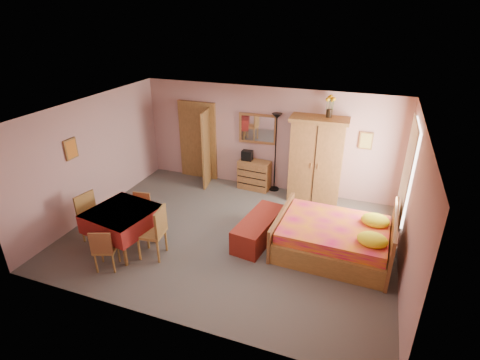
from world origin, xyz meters
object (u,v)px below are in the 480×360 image
at_px(dining_table, 124,229).
at_px(chair_south, 106,248).
at_px(chair_east, 151,232).
at_px(bed, 334,230).
at_px(chair_west, 94,219).
at_px(stereo, 247,155).
at_px(wardrobe, 316,160).
at_px(floor_lamp, 275,153).
at_px(wall_mirror, 258,129).
at_px(chair_north, 140,214).
at_px(chest_of_drawers, 254,175).
at_px(sunflower_vase, 330,106).
at_px(bench, 259,229).

distance_m(dining_table, chair_south, 0.63).
height_order(dining_table, chair_east, chair_east).
distance_m(bed, chair_west, 4.69).
relative_size(stereo, chair_west, 0.27).
distance_m(wardrobe, bed, 2.25).
distance_m(floor_lamp, bed, 2.90).
xyz_separation_m(wall_mirror, floor_lamp, (0.50, -0.10, -0.55)).
relative_size(chair_south, chair_west, 0.84).
distance_m(chair_north, chair_west, 0.89).
height_order(wardrobe, chair_south, wardrobe).
height_order(chest_of_drawers, wardrobe, wardrobe).
distance_m(floor_lamp, dining_table, 4.08).
bearing_deg(dining_table, sunflower_vase, 46.20).
height_order(chest_of_drawers, bench, chest_of_drawers).
distance_m(stereo, chair_west, 3.96).
relative_size(bed, chair_south, 2.56).
relative_size(stereo, sunflower_vase, 0.54).
distance_m(chest_of_drawers, chair_east, 3.53).
relative_size(stereo, chair_north, 0.33).
relative_size(bed, dining_table, 1.88).
bearing_deg(chair_south, stereo, 52.09).
distance_m(chest_of_drawers, chair_north, 3.18).
height_order(wall_mirror, chair_east, wall_mirror).
distance_m(stereo, chair_south, 4.24).
bearing_deg(chair_west, wall_mirror, 158.63).
bearing_deg(bench, chair_west, -159.38).
distance_m(floor_lamp, chair_south, 4.60).
distance_m(stereo, chair_north, 3.13).
xyz_separation_m(chest_of_drawers, chair_south, (-1.47, -4.01, 0.04)).
distance_m(dining_table, chair_north, 0.63).
bearing_deg(bed, chair_east, -156.08).
xyz_separation_m(chest_of_drawers, wardrobe, (1.54, -0.06, 0.65)).
bearing_deg(dining_table, wardrobe, 47.15).
xyz_separation_m(bench, chair_east, (-1.72, -1.21, 0.26)).
xyz_separation_m(sunflower_vase, dining_table, (-3.26, -3.40, -1.89)).
xyz_separation_m(wardrobe, chair_west, (-3.78, -3.30, -0.53)).
bearing_deg(wardrobe, chair_south, -129.76).
distance_m(floor_lamp, chair_north, 3.60).
distance_m(bed, dining_table, 4.02).
height_order(floor_lamp, wardrobe, wardrobe).
xyz_separation_m(bed, chair_west, (-4.52, -1.24, 0.00)).
bearing_deg(wardrobe, sunflower_vase, 21.40).
height_order(chair_west, chair_east, chair_east).
relative_size(sunflower_vase, chair_south, 0.59).
distance_m(bench, chair_north, 2.49).
bearing_deg(bed, bench, -174.95).
relative_size(wardrobe, bench, 1.39).
relative_size(dining_table, chair_west, 1.15).
xyz_separation_m(wall_mirror, bed, (2.28, -2.33, -1.05)).
bearing_deg(chair_east, wardrobe, -44.25).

